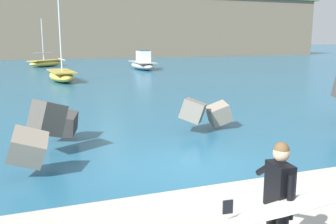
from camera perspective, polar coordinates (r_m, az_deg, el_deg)
name	(u,v)px	position (r m, az deg, el deg)	size (l,w,h in m)	color
ground_plane	(191,167)	(9.81, 3.49, -8.41)	(400.00, 400.00, 0.00)	#235B7A
breakwater_jetty	(212,116)	(11.70, 6.79, -0.54)	(31.72, 6.67, 2.07)	#4C4944
surfer_with_board	(286,201)	(5.00, 17.53, -12.86)	(2.11, 1.23, 1.78)	black
boat_near_left	(62,75)	(30.73, -15.94, 5.43)	(2.18, 5.19, 7.35)	#EAC64C
boat_near_centre	(46,63)	(48.62, -18.08, 7.15)	(4.90, 4.72, 5.75)	#EAC64C
boat_mid_left	(143,63)	(41.96, -3.91, 7.41)	(2.20, 6.32, 2.16)	beige
headland_bluff	(44,25)	(85.93, -18.38, 12.47)	(110.85, 39.10, 12.56)	#756651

